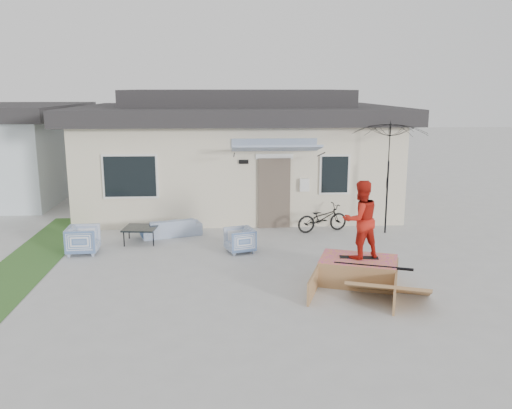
{
  "coord_description": "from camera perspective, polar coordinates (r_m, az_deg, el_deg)",
  "views": [
    {
      "loc": [
        -0.47,
        -11.08,
        4.12
      ],
      "look_at": [
        0.3,
        1.8,
        1.3
      ],
      "focal_mm": 37.59,
      "sensor_mm": 36.0,
      "label": 1
    }
  ],
  "objects": [
    {
      "name": "skater",
      "position": [
        11.54,
        11.07,
        -1.42
      ],
      "size": [
        0.97,
        0.85,
        1.68
      ],
      "primitive_type": "imported",
      "rotation": [
        0.0,
        0.0,
        3.45
      ],
      "color": "red",
      "rests_on": "skateboard"
    },
    {
      "name": "grass_strip",
      "position": [
        14.5,
        -22.4,
        -5.12
      ],
      "size": [
        1.4,
        8.0,
        0.01
      ],
      "primitive_type": "cube",
      "color": "#325E27",
      "rests_on": "ground"
    },
    {
      "name": "skateboard",
      "position": [
        11.77,
        10.89,
        -5.5
      ],
      "size": [
        0.85,
        0.34,
        0.05
      ],
      "primitive_type": "cube",
      "rotation": [
        0.0,
        0.0,
        -0.16
      ],
      "color": "black",
      "rests_on": "skate_ramp"
    },
    {
      "name": "patio_umbrella",
      "position": [
        15.64,
        13.87,
        3.25
      ],
      "size": [
        2.53,
        2.41,
        2.2
      ],
      "color": "black",
      "rests_on": "ground"
    },
    {
      "name": "bicycle",
      "position": [
        15.69,
        7.07,
        -1.12
      ],
      "size": [
        1.64,
        0.95,
        0.99
      ],
      "primitive_type": "imported",
      "rotation": [
        0.0,
        0.0,
        1.85
      ],
      "color": "black",
      "rests_on": "ground"
    },
    {
      "name": "ground",
      "position": [
        11.82,
        -0.94,
        -8.06
      ],
      "size": [
        90.0,
        90.0,
        0.0
      ],
      "primitive_type": "plane",
      "color": "#B0B1AE",
      "rests_on": "ground"
    },
    {
      "name": "house",
      "position": [
        19.2,
        -2.01,
        5.8
      ],
      "size": [
        10.8,
        8.49,
        4.1
      ],
      "color": "beige",
      "rests_on": "ground"
    },
    {
      "name": "skate_ramp",
      "position": [
        11.81,
        10.81,
        -6.93
      ],
      "size": [
        2.22,
        2.54,
        0.53
      ],
      "primitive_type": null,
      "rotation": [
        0.0,
        0.0,
        -0.34
      ],
      "color": "#966B42",
      "rests_on": "ground"
    },
    {
      "name": "armchair_left",
      "position": [
        14.26,
        -17.92,
        -3.45
      ],
      "size": [
        0.74,
        0.78,
        0.78
      ],
      "primitive_type": "imported",
      "rotation": [
        0.0,
        0.0,
        1.61
      ],
      "color": "#4465A0",
      "rests_on": "ground"
    },
    {
      "name": "loveseat",
      "position": [
        15.39,
        -9.03,
        -2.09
      ],
      "size": [
        1.75,
        0.98,
        0.66
      ],
      "primitive_type": "imported",
      "rotation": [
        0.0,
        0.0,
        3.45
      ],
      "color": "#4465A0",
      "rests_on": "ground"
    },
    {
      "name": "armchair_right",
      "position": [
        13.69,
        -1.74,
        -3.68
      ],
      "size": [
        0.8,
        0.83,
        0.69
      ],
      "primitive_type": "imported",
      "rotation": [
        0.0,
        0.0,
        -1.26
      ],
      "color": "#4465A0",
      "rests_on": "ground"
    },
    {
      "name": "coffee_table",
      "position": [
        14.89,
        -12.16,
        -3.16
      ],
      "size": [
        0.95,
        0.95,
        0.43
      ],
      "primitive_type": "cube",
      "rotation": [
        0.0,
        0.0,
        -0.11
      ],
      "color": "black",
      "rests_on": "ground"
    }
  ]
}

